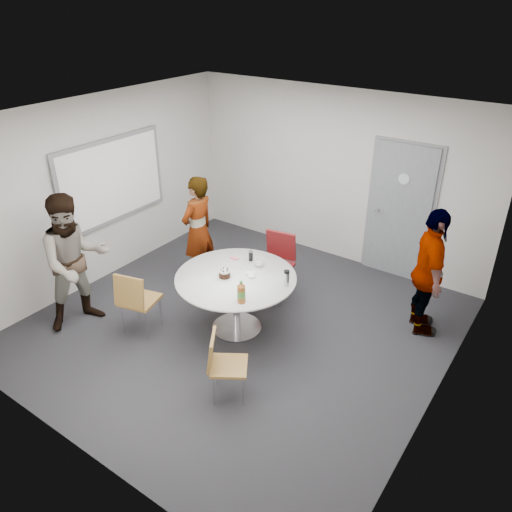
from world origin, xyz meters
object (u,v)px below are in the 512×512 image
Objects in this scene: chair_near_right at (221,360)px; person_right at (429,273)px; chair_near_left at (135,298)px; table at (237,285)px; chair_far at (277,258)px; person_left at (75,262)px; door at (400,212)px; person_main at (198,230)px; whiteboard at (113,181)px.

person_right reaches higher than chair_near_right.
table is at bearing 25.24° from chair_near_left.
chair_near_left is (-0.98, -0.80, -0.13)m from table.
chair_far is at bearing 92.54° from table.
chair_far is at bearing -20.53° from person_left.
door is at bearing 44.17° from chair_near_left.
person_left is (-2.36, 0.04, 0.42)m from chair_near_right.
chair_far is at bearing 106.42° from person_main.
chair_far is at bearing 16.74° from whiteboard.
person_main reaches higher than chair_near_right.
chair_near_right is at bearing 98.30° from chair_far.
door is at bearing -134.94° from chair_far.
whiteboard is 2.67m from chair_far.
table is at bearing -113.11° from door.
person_left is (0.69, -1.29, -0.55)m from whiteboard.
chair_near_left is at bearing -121.59° from door.
person_main is at bearing 6.32° from chair_far.
chair_far is at bearing 48.53° from chair_near_left.
chair_far is at bearing 164.07° from chair_near_right.
chair_near_right is (3.06, -1.34, -0.97)m from whiteboard.
whiteboard reaches higher than chair_far.
door reaches higher than chair_far.
door is at bearing 66.89° from table.
person_main is (-1.81, 1.75, 0.34)m from chair_near_right.
table is at bearing 96.31° from person_right.
person_right reaches higher than person_main.
door reaches higher than person_main.
table is 0.92× the size of person_main.
whiteboard is at bearing 48.17° from person_left.
chair_near_right is at bearing -60.95° from table.
whiteboard is 1.99× the size of chair_far.
whiteboard is 1.15× the size of person_main.
person_left is at bearing -124.03° from chair_near_right.
chair_near_left is 3.64m from person_right.
whiteboard is 1.05× the size of person_left.
door is 2.98m from person_main.
door is 1.29× the size of person_main.
person_main is 3.23m from person_right.
chair_far is (2.42, 0.73, -0.86)m from whiteboard.
table reaches higher than chair_near_right.
chair_near_left is 0.53× the size of person_right.
table is 2.06m from person_left.
chair_near_right is at bearing -23.64° from whiteboard.
person_right is (0.85, -1.21, -0.18)m from door.
chair_near_right is 2.40m from person_left.
whiteboard is 2.05m from chair_near_left.
person_right is at bearing 22.22° from chair_near_left.
table is 1.01m from chair_far.
door is 2.36× the size of chair_near_left.
door is 2.22× the size of chair_far.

